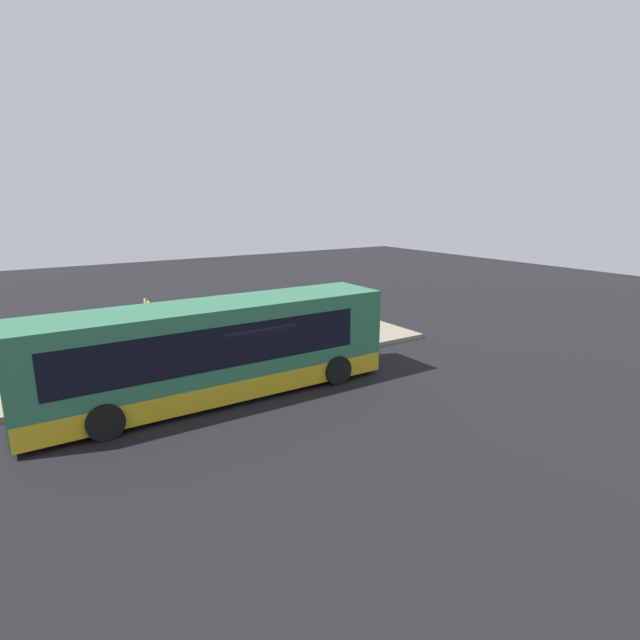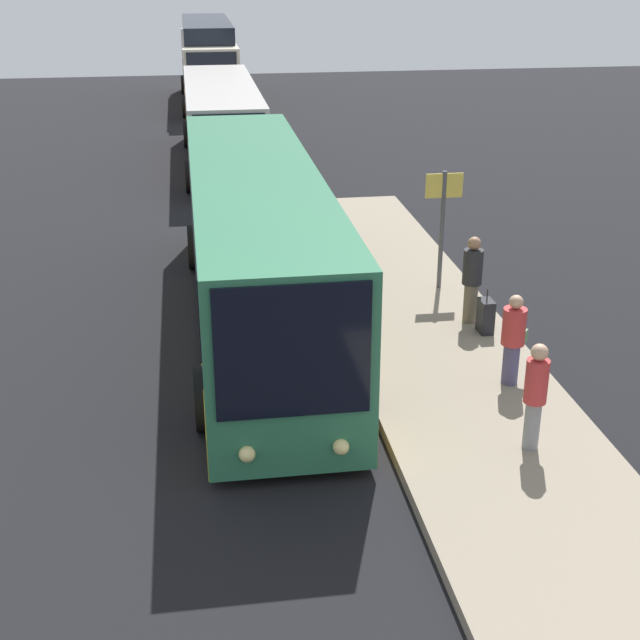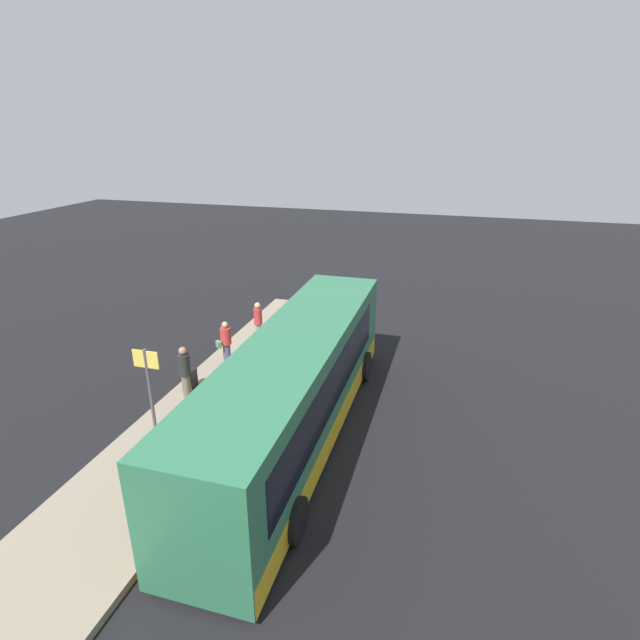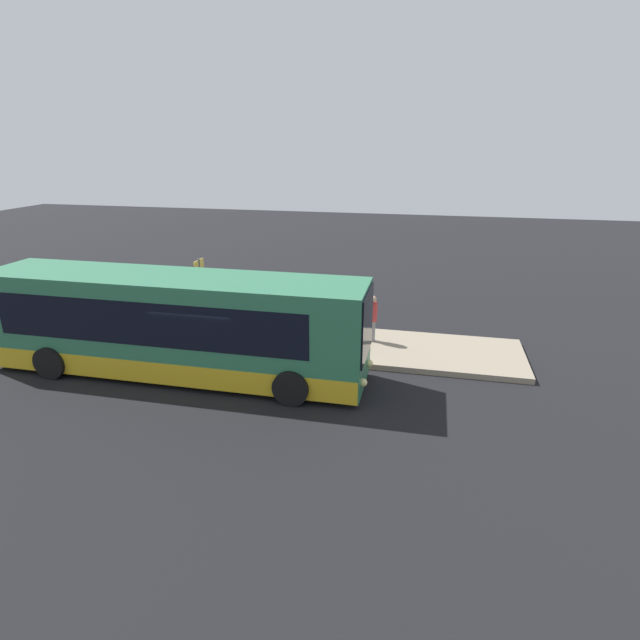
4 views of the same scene
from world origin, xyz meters
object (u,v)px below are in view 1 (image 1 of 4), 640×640
(passenger_waiting, at_px, (307,321))
(suitcase, at_px, (212,345))
(bus_lead, at_px, (213,352))
(sign_post, at_px, (149,322))
(passenger_boarding, at_px, (199,333))
(passenger_with_bags, at_px, (260,327))

(passenger_waiting, bearing_deg, suitcase, 153.05)
(bus_lead, distance_m, suitcase, 4.74)
(passenger_waiting, xyz_separation_m, suitcase, (-4.32, 0.71, -0.61))
(sign_post, bearing_deg, bus_lead, -76.21)
(passenger_waiting, relative_size, sign_post, 0.66)
(passenger_boarding, height_order, suitcase, passenger_boarding)
(suitcase, bearing_deg, passenger_waiting, -9.29)
(passenger_waiting, distance_m, passenger_with_bags, 2.18)
(passenger_waiting, xyz_separation_m, passenger_with_bags, (-2.13, 0.44, -0.07))
(passenger_waiting, xyz_separation_m, sign_post, (-6.89, 0.49, 0.76))
(passenger_waiting, distance_m, sign_post, 6.95)
(bus_lead, relative_size, passenger_with_bags, 7.49)
(passenger_boarding, xyz_separation_m, passenger_with_bags, (2.75, -0.13, -0.10))
(passenger_waiting, height_order, suitcase, passenger_waiting)
(passenger_waiting, bearing_deg, sign_post, 158.27)
(passenger_boarding, relative_size, passenger_with_bags, 1.09)
(passenger_with_bags, bearing_deg, suitcase, 123.00)
(bus_lead, distance_m, passenger_with_bags, 5.56)
(suitcase, xyz_separation_m, sign_post, (-2.57, -0.22, 1.37))
(passenger_with_bags, bearing_deg, bus_lead, 177.48)
(passenger_with_bags, relative_size, sign_post, 0.62)
(passenger_with_bags, distance_m, sign_post, 4.83)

